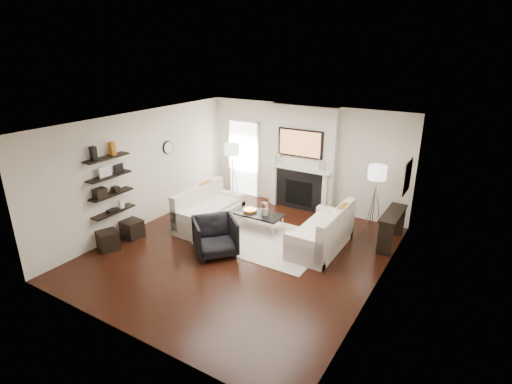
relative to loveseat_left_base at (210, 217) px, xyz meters
The scene contains 71 objects.
room_envelope 1.91m from the loveseat_left_base, 27.80° to the right, with size 6.00×6.00×6.00m.
chimney_breast 2.79m from the loveseat_left_base, 57.99° to the left, with size 1.80×0.25×2.70m, color silver.
fireplace_surround 2.46m from the loveseat_left_base, 56.31° to the left, with size 1.30×0.02×1.04m, color black.
firebox 2.44m from the loveseat_left_base, 56.25° to the left, with size 0.75×0.02×0.65m, color black.
mantel_pilaster_l 2.12m from the loveseat_left_base, 72.45° to the left, with size 0.12×0.08×1.10m, color white.
mantel_pilaster_r 2.90m from the loveseat_left_base, 43.96° to the left, with size 0.12×0.08×1.10m, color white.
mantel_shelf 2.56m from the loveseat_left_base, 55.65° to the left, with size 1.70×0.18×0.07m, color white.
tv_body 2.88m from the loveseat_left_base, 55.98° to the left, with size 1.20×0.06×0.70m, color black.
tv_screen 2.86m from the loveseat_left_base, 55.55° to the left, with size 1.10×0.01×0.62m, color #BF723F.
candlestick_l_tall 2.41m from the loveseat_left_base, 68.03° to the left, with size 0.04×0.04×0.30m, color silver.
candlestick_l_short 2.35m from the loveseat_left_base, 71.33° to the left, with size 0.04×0.04×0.24m, color silver.
candlestick_r_tall 2.96m from the loveseat_left_base, 46.26° to the left, with size 0.04×0.04×0.30m, color silver.
candlestick_r_short 3.03m from the loveseat_left_base, 44.37° to the left, with size 0.04×0.04×0.24m, color silver.
hallway_panel 2.47m from the loveseat_left_base, 102.40° to the left, with size 0.90×0.02×2.10m, color white.
door_trim_l 2.59m from the loveseat_left_base, 113.53° to the left, with size 0.06×0.06×2.16m, color white.
door_trim_r 2.40m from the loveseat_left_base, 90.47° to the left, with size 0.06×0.06×2.16m, color white.
door_trim_top 3.00m from the loveseat_left_base, 102.51° to the left, with size 1.02×0.06×0.06m, color white.
rug 1.53m from the loveseat_left_base, ahead, with size 2.60×2.00×0.01m, color beige.
loveseat_left_base is the anchor object (origin of this frame).
loveseat_left_back 0.46m from the loveseat_left_base, behind, with size 0.18×1.80×0.80m, color silver.
loveseat_left_arm_n 0.81m from the loveseat_left_base, 90.00° to the right, with size 0.85×0.18×0.60m, color silver.
loveseat_left_arm_s 0.81m from the loveseat_left_base, 90.00° to the left, with size 0.85×0.18×0.60m, color silver.
loveseat_left_cushion 0.26m from the loveseat_left_base, ahead, with size 0.63×1.44×0.10m, color silver.
pillow_left_orange 0.69m from the loveseat_left_base, 138.15° to the left, with size 0.10×0.42×0.42m, color #A96514.
pillow_left_charcoal 0.68m from the loveseat_left_base, 138.15° to the right, with size 0.10×0.40×0.40m, color black.
loveseat_right_base 2.71m from the loveseat_left_base, ahead, with size 0.85×1.80×0.42m, color silver.
loveseat_right_back 3.06m from the loveseat_left_base, ahead, with size 0.18×1.80×0.80m, color silver.
loveseat_right_arm_n 2.73m from the loveseat_left_base, 10.41° to the right, with size 0.85×0.18×0.60m, color silver.
loveseat_right_arm_s 2.92m from the loveseat_left_base, 22.73° to the left, with size 0.85×0.18×0.60m, color silver.
loveseat_right_cushion 2.67m from the loveseat_left_base, ahead, with size 0.63×1.44×0.10m, color silver.
pillow_right_orange 3.13m from the loveseat_left_base, 11.52° to the left, with size 0.10×0.42×0.42m, color #A96514.
pillow_right_charcoal 3.07m from the loveseat_left_base, ahead, with size 0.10×0.40×0.40m, color black.
coffee_table 1.21m from the loveseat_left_base, 18.82° to the left, with size 1.10×0.55×0.04m, color black.
coffee_leg_nw 0.65m from the loveseat_left_base, 14.70° to the left, with size 0.02×0.02×0.38m, color silver.
coffee_leg_ne 1.64m from the loveseat_left_base, ahead, with size 0.02×0.02×0.38m, color silver.
coffee_leg_sw 0.88m from the loveseat_left_base, 43.76° to the left, with size 0.02×0.02×0.38m, color silver.
coffee_leg_se 1.74m from the loveseat_left_base, 20.36° to the left, with size 0.02×0.02×0.38m, color silver.
hurricane_glass 1.38m from the loveseat_left_base, 16.75° to the left, with size 0.17×0.17×0.30m, color white.
hurricane_candle 1.37m from the loveseat_left_base, 16.75° to the left, with size 0.11×0.11×0.17m, color white.
copper_bowl 0.99m from the loveseat_left_base, 23.62° to the left, with size 0.32×0.32×0.05m, color #B8681E.
armchair 1.40m from the loveseat_left_base, 47.84° to the right, with size 0.82×0.77×0.84m, color black.
lamp_left_post 1.79m from the loveseat_left_base, 106.53° to the left, with size 0.02×0.02×1.20m, color silver.
lamp_left_shade 2.15m from the loveseat_left_base, 106.53° to the left, with size 0.40×0.40×0.30m, color white.
lamp_left_leg_a 1.77m from the loveseat_left_base, 103.02° to the left, with size 0.02×0.02×1.25m, color silver.
lamp_left_leg_b 1.90m from the loveseat_left_base, 107.32° to the left, with size 0.02×0.02×1.25m, color silver.
lamp_left_leg_c 1.72m from the loveseat_left_base, 109.26° to the left, with size 0.02×0.02×1.25m, color silver.
lamp_right_post 3.80m from the loveseat_left_base, 25.81° to the left, with size 0.02×0.02×1.20m, color silver.
lamp_right_shade 3.98m from the loveseat_left_base, 25.81° to the left, with size 0.40×0.40×0.30m, color white.
lamp_right_leg_a 3.90m from the loveseat_left_base, 25.10° to the left, with size 0.02×0.02×1.25m, color silver.
lamp_right_leg_b 3.79m from the loveseat_left_base, 27.47° to the left, with size 0.02×0.02×1.25m, color silver.
lamp_right_leg_c 3.71m from the loveseat_left_base, 24.85° to the left, with size 0.02×0.02×1.25m, color silver.
console_top 4.15m from the loveseat_left_base, 17.89° to the left, with size 0.35×1.20×0.04m, color black.
console_leg_n 3.99m from the loveseat_left_base, 10.35° to the left, with size 0.30×0.04×0.71m, color black.
console_leg_s 4.32m from the loveseat_left_base, 24.85° to the left, with size 0.30×0.04×0.71m, color black.
wall_art 4.50m from the loveseat_left_base, 18.14° to the left, with size 0.03×0.70×0.70m, color #B4755A.
shelf_bottom 2.19m from the loveseat_left_base, 126.53° to the right, with size 0.25×1.00×0.04m, color black.
shelf_lower 2.31m from the loveseat_left_base, 126.53° to the right, with size 0.25×1.00×0.04m, color black.
shelf_upper 2.49m from the loveseat_left_base, 126.53° to the right, with size 0.25×1.00×0.04m, color black.
shelf_top 2.72m from the loveseat_left_base, 126.53° to the right, with size 0.25×1.00×0.04m, color black.
decor_magfile_a 3.01m from the loveseat_left_base, 122.30° to the right, with size 0.12×0.10×0.28m, color black.
decor_magfile_b 2.72m from the loveseat_left_base, 129.31° to the right, with size 0.12×0.10×0.28m, color #A96514.
decor_frame_a 2.61m from the loveseat_left_base, 125.33° to the right, with size 0.04×0.30×0.22m, color white.
decor_frame_b 2.38m from the loveseat_left_base, 131.27° to the right, with size 0.04×0.22×0.18m, color black.
decor_wine_rack 2.57m from the loveseat_left_base, 122.53° to the right, with size 0.18×0.25×0.20m, color black.
decor_box_small 2.25m from the loveseat_left_base, 128.55° to the right, with size 0.15×0.12×0.12m, color black.
decor_books 2.23m from the loveseat_left_base, 125.82° to the right, with size 0.14×0.20×0.05m, color black.
decor_box_tall 2.05m from the loveseat_left_base, 130.19° to the right, with size 0.10×0.10×0.18m, color white.
clock_rim 2.04m from the loveseat_left_base, behind, with size 0.34×0.34×0.04m, color black.
clock_face 2.02m from the loveseat_left_base, behind, with size 0.29×0.29×0.01m, color white.
ottoman_near 1.80m from the loveseat_left_base, 128.53° to the right, with size 0.40×0.40×0.40m, color black.
ottoman_far 2.35m from the loveseat_left_base, 118.42° to the right, with size 0.40×0.40×0.40m, color black.
Camera 1 is at (4.13, -6.16, 4.07)m, focal length 28.00 mm.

